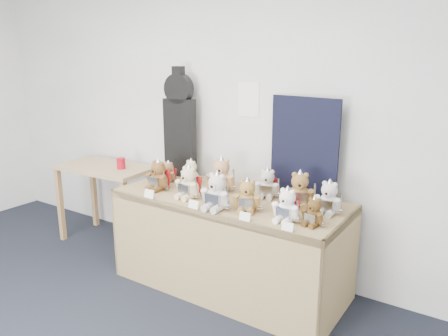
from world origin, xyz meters
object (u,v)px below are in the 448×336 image
Objects in this scene: teddy_front_right at (247,197)px; teddy_back_left at (191,174)px; teddy_front_far_right at (287,206)px; red_cup at (121,163)px; teddy_front_far_left at (158,177)px; teddy_back_right at (300,191)px; teddy_back_centre_left at (221,176)px; teddy_front_centre at (217,193)px; teddy_back_far_left at (168,173)px; teddy_front_end at (314,213)px; display_table at (224,220)px; guitar_case at (180,124)px; teddy_back_end at (329,199)px; side_table at (106,178)px; teddy_back_centre_right at (267,185)px; teddy_front_left at (189,184)px.

teddy_front_right is 1.11× the size of teddy_back_left.
teddy_front_far_right is (0.33, -0.02, -0.00)m from teddy_front_right.
red_cup is 0.39× the size of teddy_front_far_left.
teddy_front_right is 0.83m from teddy_back_left.
teddy_front_far_left is 1.22m from teddy_back_right.
teddy_back_centre_left is (-0.76, 0.32, 0.02)m from teddy_front_far_right.
teddy_front_centre is at bearing -162.60° from teddy_back_right.
teddy_front_end is at bearing -13.61° from teddy_back_far_left.
teddy_back_left is at bearing 158.42° from display_table.
display_table is 1.88× the size of guitar_case.
guitar_case is 1.67m from teddy_front_end.
teddy_back_far_left is (-0.57, -0.02, -0.05)m from teddy_back_centre_left.
display_table is 1.39m from red_cup.
teddy_back_far_left is (0.03, -0.22, -0.42)m from guitar_case.
teddy_back_end is at bearing -18.66° from teddy_back_centre_left.
side_table is 1.85m from teddy_back_centre_right.
guitar_case reaches higher than side_table.
teddy_back_right is at bearing -2.14° from teddy_back_far_left.
guitar_case is 3.84× the size of teddy_back_centre_right.
teddy_front_left reaches higher than display_table.
teddy_front_end is at bearing -21.93° from guitar_case.
teddy_front_centre is 0.49m from teddy_back_centre_right.
side_table is at bearing 174.82° from teddy_back_far_left.
teddy_back_right is at bearing 0.27° from red_cup.
teddy_back_centre_left reaches higher than teddy_front_far_right.
teddy_back_centre_left is at bearing -22.79° from guitar_case.
red_cup is at bearing 166.65° from teddy_back_centre_right.
guitar_case is 0.78m from teddy_front_left.
teddy_front_centre reaches higher than teddy_back_right.
teddy_front_end is at bearing -20.32° from teddy_front_right.
teddy_front_right is at bearing 1.81° from teddy_front_left.
teddy_back_right is at bearing -2.78° from side_table.
display_table is at bearing -151.58° from teddy_back_centre_right.
guitar_case is at bearing 137.50° from teddy_front_left.
teddy_back_left is at bearing -2.06° from side_table.
teddy_back_centre_right is 0.97× the size of teddy_back_end.
red_cup is at bearing 147.92° from teddy_front_right.
teddy_back_centre_right is at bearing 72.85° from teddy_front_right.
teddy_front_right reaches higher than teddy_front_end.
teddy_back_right reaches higher than display_table.
teddy_back_end is (2.15, -0.02, 0.03)m from red_cup.
teddy_back_right reaches higher than teddy_back_left.
teddy_front_end is 0.99m from teddy_back_centre_left.
side_table is 2.41m from teddy_front_end.
teddy_back_left is (0.26, -0.18, -0.40)m from guitar_case.
teddy_front_left is at bearing 157.04° from teddy_front_right.
side_table is at bearing 149.27° from teddy_front_right.
teddy_back_far_left is at bearing 142.87° from teddy_front_right.
teddy_back_far_left is (-1.51, 0.26, -0.00)m from teddy_front_end.
teddy_front_far_right is 0.54m from teddy_back_centre_right.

